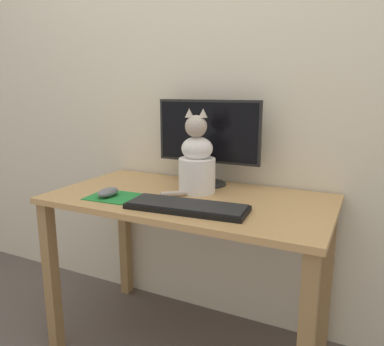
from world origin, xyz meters
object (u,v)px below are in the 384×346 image
Objects in this scene: monitor at (208,137)px; cat at (196,162)px; keyboard at (187,207)px; computer_mouse_left at (108,192)px.

monitor reaches higher than cat.
monitor reaches higher than keyboard.
computer_mouse_left reaches higher than keyboard.
keyboard is 0.28m from cat.
cat is (0.01, -0.14, -0.09)m from monitor.
computer_mouse_left is 0.31× the size of cat.
computer_mouse_left is at bearing -159.86° from cat.
cat is (-0.07, 0.24, 0.12)m from keyboard.
keyboard is at bearing -77.86° from monitor.
monitor is 1.37× the size of cat.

